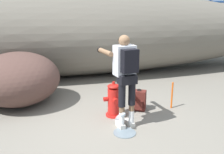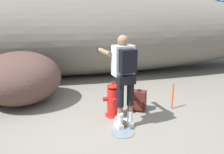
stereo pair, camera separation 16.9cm
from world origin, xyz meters
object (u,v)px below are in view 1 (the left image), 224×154
at_px(spare_backpack, 139,100).
at_px(utility_worker, 125,70).
at_px(boulder_large, 19,79).
at_px(survey_stake, 172,95).
at_px(fire_hydrant, 114,100).

bearing_deg(spare_backpack, utility_worker, -9.43).
relative_size(utility_worker, spare_backpack, 3.64).
xyz_separation_m(boulder_large, survey_stake, (3.28, -1.14, -0.31)).
distance_m(utility_worker, boulder_large, 2.66).
bearing_deg(utility_worker, survey_stake, -76.12).
xyz_separation_m(spare_backpack, boulder_large, (-2.54, 1.04, 0.39)).
bearing_deg(spare_backpack, boulder_large, -81.85).
bearing_deg(utility_worker, boulder_large, 40.88).
height_order(fire_hydrant, survey_stake, fire_hydrant).
distance_m(fire_hydrant, utility_worker, 0.90).
distance_m(fire_hydrant, boulder_large, 2.29).
distance_m(spare_backpack, survey_stake, 0.76).
bearing_deg(survey_stake, boulder_large, 160.83).
distance_m(fire_hydrant, spare_backpack, 0.64).
height_order(fire_hydrant, spare_backpack, fire_hydrant).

